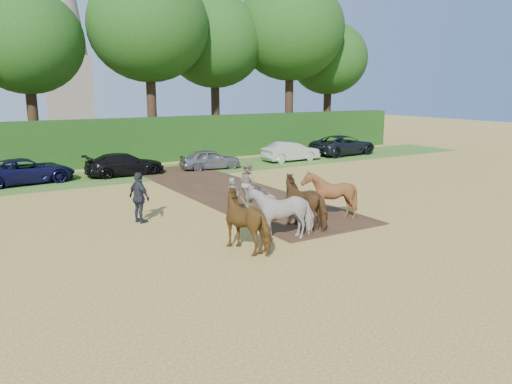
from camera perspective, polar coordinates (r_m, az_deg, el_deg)
name	(u,v)px	position (r m, az deg, el deg)	size (l,w,h in m)	color
ground	(283,229)	(18.03, 3.16, -4.29)	(120.00, 120.00, 0.00)	gold
earth_strip	(228,191)	(24.59, -3.23, 0.15)	(4.50, 17.00, 0.05)	#472D1C
grass_verge	(150,173)	(30.32, -12.04, 2.13)	(50.00, 5.00, 0.03)	#38601E
hedgerow	(126,141)	(34.36, -14.69, 5.62)	(46.00, 1.60, 3.00)	#14380F
spectator_near	(248,183)	(21.67, -0.90, 0.98)	(0.89, 0.70, 1.84)	tan
spectator_far	(139,198)	(19.16, -13.19, -0.64)	(1.13, 0.47, 1.93)	#22232D
plough_team	(292,206)	(17.53, 4.18, -1.60)	(6.31, 5.21, 1.89)	brown
parked_cars	(188,159)	(31.18, -7.73, 3.79)	(36.17, 3.25, 1.49)	#B2B3B9
treeline	(80,27)	(37.04, -19.46, 17.37)	(48.70, 10.60, 14.21)	#382616
church	(64,17)	(71.14, -21.09, 18.17)	(5.20, 5.20, 27.00)	slate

